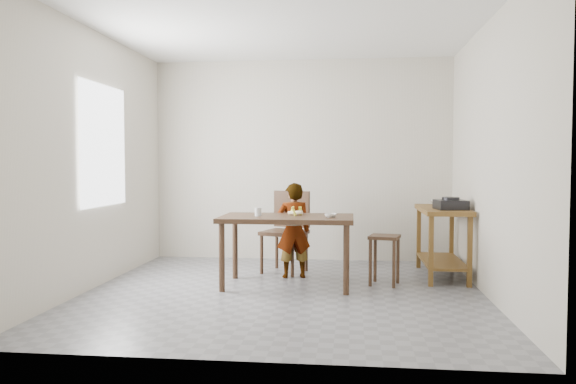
# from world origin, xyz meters

# --- Properties ---
(floor) EXTENTS (4.00, 4.00, 0.04)m
(floor) POSITION_xyz_m (0.00, 0.00, -0.02)
(floor) COLOR slate
(floor) RESTS_ON ground
(ceiling) EXTENTS (4.00, 4.00, 0.04)m
(ceiling) POSITION_xyz_m (0.00, 0.00, 2.72)
(ceiling) COLOR white
(ceiling) RESTS_ON wall_back
(wall_back) EXTENTS (4.00, 0.04, 2.70)m
(wall_back) POSITION_xyz_m (0.00, 2.02, 1.35)
(wall_back) COLOR beige
(wall_back) RESTS_ON ground
(wall_front) EXTENTS (4.00, 0.04, 2.70)m
(wall_front) POSITION_xyz_m (0.00, -2.02, 1.35)
(wall_front) COLOR beige
(wall_front) RESTS_ON ground
(wall_left) EXTENTS (0.04, 4.00, 2.70)m
(wall_left) POSITION_xyz_m (-2.02, 0.00, 1.35)
(wall_left) COLOR beige
(wall_left) RESTS_ON ground
(wall_right) EXTENTS (0.04, 4.00, 2.70)m
(wall_right) POSITION_xyz_m (2.02, 0.00, 1.35)
(wall_right) COLOR beige
(wall_right) RESTS_ON ground
(window_pane) EXTENTS (0.02, 1.10, 1.30)m
(window_pane) POSITION_xyz_m (-1.97, 0.20, 1.50)
(window_pane) COLOR white
(window_pane) RESTS_ON wall_left
(dining_table) EXTENTS (1.40, 0.80, 0.75)m
(dining_table) POSITION_xyz_m (0.00, 0.30, 0.38)
(dining_table) COLOR #392517
(dining_table) RESTS_ON floor
(prep_counter) EXTENTS (0.50, 1.20, 0.80)m
(prep_counter) POSITION_xyz_m (1.72, 1.00, 0.40)
(prep_counter) COLOR brown
(prep_counter) RESTS_ON floor
(child) EXTENTS (0.45, 0.36, 1.09)m
(child) POSITION_xyz_m (0.02, 0.76, 0.54)
(child) COLOR white
(child) RESTS_ON floor
(dining_chair) EXTENTS (0.60, 0.60, 0.97)m
(dining_chair) POSITION_xyz_m (-0.12, 1.05, 0.49)
(dining_chair) COLOR #392517
(dining_chair) RESTS_ON floor
(stool) EXTENTS (0.37, 0.37, 0.54)m
(stool) POSITION_xyz_m (1.03, 0.49, 0.27)
(stool) COLOR #392517
(stool) RESTS_ON floor
(glass_tumbler) EXTENTS (0.08, 0.08, 0.09)m
(glass_tumbler) POSITION_xyz_m (-0.30, 0.27, 0.79)
(glass_tumbler) COLOR silver
(glass_tumbler) RESTS_ON dining_table
(small_bowl) EXTENTS (0.13, 0.13, 0.04)m
(small_bowl) POSITION_xyz_m (0.47, 0.20, 0.77)
(small_bowl) COLOR silver
(small_bowl) RESTS_ON dining_table
(banana) EXTENTS (0.22, 0.19, 0.07)m
(banana) POSITION_xyz_m (0.08, 0.40, 0.78)
(banana) COLOR yellow
(banana) RESTS_ON dining_table
(serving_bowl) EXTENTS (0.25, 0.25, 0.06)m
(serving_bowl) POSITION_xyz_m (1.75, 1.45, 0.83)
(serving_bowl) COLOR silver
(serving_bowl) RESTS_ON prep_counter
(gas_burner) EXTENTS (0.36, 0.36, 0.11)m
(gas_burner) POSITION_xyz_m (1.77, 0.74, 0.85)
(gas_burner) COLOR black
(gas_burner) RESTS_ON prep_counter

